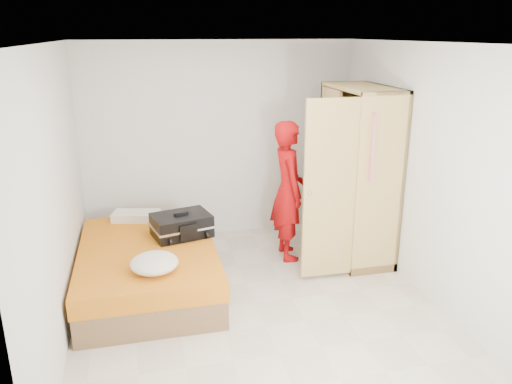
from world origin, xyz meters
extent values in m
plane|color=beige|center=(0.00, 0.00, 0.00)|extent=(4.00, 4.00, 0.00)
plane|color=white|center=(0.00, 0.00, 2.60)|extent=(4.00, 4.00, 0.00)
cube|color=white|center=(0.00, 2.00, 1.30)|extent=(3.60, 0.02, 2.60)
cube|color=white|center=(0.00, -2.00, 1.30)|extent=(3.60, 0.02, 2.60)
cube|color=white|center=(-1.80, 0.00, 1.30)|extent=(0.02, 4.00, 2.60)
cube|color=white|center=(1.80, 0.00, 1.30)|extent=(0.02, 4.00, 2.60)
cube|color=brown|center=(-1.05, 0.57, 0.15)|extent=(1.40, 2.00, 0.30)
cube|color=orange|center=(-1.05, 0.57, 0.40)|extent=(1.42, 2.02, 0.20)
cube|color=#E0B76D|center=(1.77, 0.90, 1.05)|extent=(0.04, 1.20, 2.10)
cube|color=#E0B76D|center=(1.50, 0.32, 1.05)|extent=(0.58, 0.04, 2.10)
cube|color=#E0B76D|center=(1.50, 1.48, 1.05)|extent=(0.58, 0.04, 2.10)
cube|color=#E0B76D|center=(1.50, 0.90, 2.08)|extent=(0.58, 1.20, 0.04)
cube|color=#A87F48|center=(1.50, 0.90, 0.05)|extent=(0.58, 1.20, 0.10)
cube|color=#E0B76D|center=(1.23, 1.20, 1.05)|extent=(0.04, 0.59, 2.00)
cube|color=#E0B76D|center=(0.92, 0.34, 1.05)|extent=(0.59, 0.05, 2.00)
cylinder|color=#B2B2B7|center=(1.50, 0.90, 1.92)|extent=(0.02, 1.10, 0.02)
imported|color=#B70B10|center=(0.67, 1.04, 0.86)|extent=(0.43, 0.63, 1.71)
cube|color=black|center=(-0.65, 0.80, 0.62)|extent=(0.71, 0.58, 0.25)
cube|color=black|center=(-0.65, 0.80, 0.76)|extent=(0.17, 0.08, 0.03)
ellipsoid|color=silver|center=(-0.99, -0.03, 0.59)|extent=(0.46, 0.46, 0.17)
cube|color=silver|center=(-1.15, 1.42, 0.55)|extent=(0.61, 0.41, 0.10)
camera|label=1|loc=(-1.06, -4.46, 2.69)|focal=35.00mm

